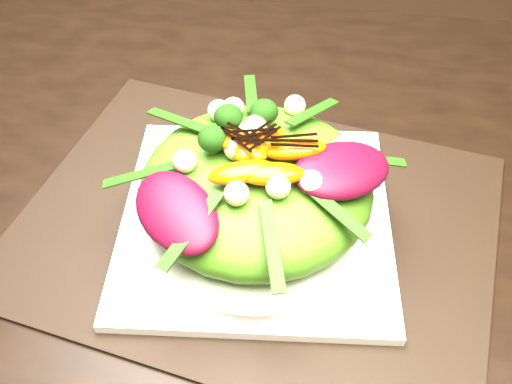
# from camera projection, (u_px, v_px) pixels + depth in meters

# --- Properties ---
(dining_table) EXTENTS (1.60, 0.90, 0.75)m
(dining_table) POSITION_uv_depth(u_px,v_px,m) (104.00, 240.00, 0.60)
(dining_table) COLOR black
(dining_table) RESTS_ON floor
(placemat) EXTENTS (0.50, 0.42, 0.00)m
(placemat) POSITION_uv_depth(u_px,v_px,m) (256.00, 223.00, 0.59)
(placemat) COLOR black
(placemat) RESTS_ON dining_table
(plate_base) EXTENTS (0.28, 0.28, 0.01)m
(plate_base) POSITION_uv_depth(u_px,v_px,m) (256.00, 219.00, 0.58)
(plate_base) COLOR white
(plate_base) RESTS_ON placemat
(salad_bowl) EXTENTS (0.31, 0.31, 0.02)m
(salad_bowl) POSITION_uv_depth(u_px,v_px,m) (256.00, 209.00, 0.57)
(salad_bowl) COLOR silver
(salad_bowl) RESTS_ON plate_base
(lettuce_mound) EXTENTS (0.22, 0.22, 0.07)m
(lettuce_mound) POSITION_uv_depth(u_px,v_px,m) (256.00, 185.00, 0.55)
(lettuce_mound) COLOR #467A16
(lettuce_mound) RESTS_ON salad_bowl
(radicchio_leaf) EXTENTS (0.11, 0.10, 0.02)m
(radicchio_leaf) POSITION_uv_depth(u_px,v_px,m) (342.00, 170.00, 0.51)
(radicchio_leaf) COLOR #400617
(radicchio_leaf) RESTS_ON lettuce_mound
(orange_segment) EXTENTS (0.06, 0.03, 0.01)m
(orange_segment) POSITION_uv_depth(u_px,v_px,m) (235.00, 138.00, 0.53)
(orange_segment) COLOR #C74703
(orange_segment) RESTS_ON lettuce_mound
(broccoli_floret) EXTENTS (0.04, 0.04, 0.04)m
(broccoli_floret) POSITION_uv_depth(u_px,v_px,m) (186.00, 126.00, 0.53)
(broccoli_floret) COLOR black
(broccoli_floret) RESTS_ON lettuce_mound
(macadamia_nut) EXTENTS (0.03, 0.03, 0.02)m
(macadamia_nut) POSITION_uv_depth(u_px,v_px,m) (276.00, 194.00, 0.48)
(macadamia_nut) COLOR beige
(macadamia_nut) RESTS_ON lettuce_mound
(balsamic_drizzle) EXTENTS (0.05, 0.01, 0.00)m
(balsamic_drizzle) POSITION_uv_depth(u_px,v_px,m) (234.00, 131.00, 0.52)
(balsamic_drizzle) COLOR black
(balsamic_drizzle) RESTS_ON orange_segment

